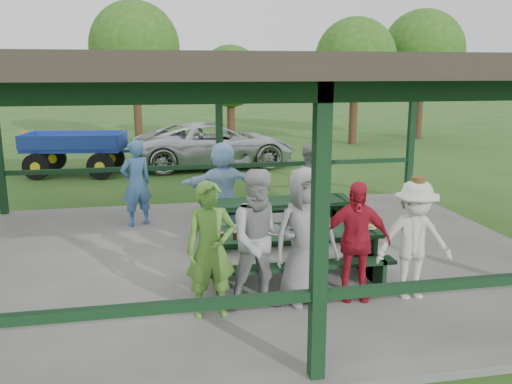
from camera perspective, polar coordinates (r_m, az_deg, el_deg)
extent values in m
plane|color=#264F18|center=(9.33, -0.72, -7.29)|extent=(90.00, 90.00, 0.00)
cube|color=#60605B|center=(9.32, -0.72, -7.01)|extent=(10.00, 8.00, 0.10)
cube|color=black|center=(5.32, 6.69, -4.76)|extent=(0.15, 0.15, 3.00)
cube|color=black|center=(12.63, -3.87, 5.42)|extent=(0.15, 0.15, 3.00)
cube|color=black|center=(14.06, 16.02, 5.70)|extent=(0.15, 0.15, 3.00)
cube|color=black|center=(5.36, -19.35, -12.15)|extent=(4.65, 0.10, 0.10)
cube|color=black|center=(12.65, -14.69, 2.30)|extent=(4.65, 0.10, 0.10)
cube|color=black|center=(13.23, 6.54, 3.08)|extent=(4.65, 0.10, 0.10)
cube|color=black|center=(5.08, 7.10, 10.47)|extent=(9.80, 0.15, 0.20)
cube|color=black|center=(12.53, -3.97, 11.79)|extent=(9.80, 0.15, 0.20)
cube|color=#322B24|center=(8.77, -0.78, 12.89)|extent=(10.60, 8.60, 0.24)
cube|color=black|center=(8.06, 3.95, -4.45)|extent=(2.68, 0.75, 0.06)
cube|color=black|center=(7.64, 5.01, -7.76)|extent=(2.68, 0.28, 0.05)
cube|color=black|center=(8.66, 2.97, -5.25)|extent=(2.68, 0.28, 0.05)
cube|color=black|center=(7.96, -4.26, -7.30)|extent=(0.06, 0.70, 0.75)
cube|color=black|center=(8.53, 11.53, -6.14)|extent=(0.06, 0.70, 0.75)
cube|color=black|center=(8.01, -4.24, -8.30)|extent=(0.06, 1.39, 0.45)
cube|color=black|center=(8.58, 11.48, -7.09)|extent=(0.06, 1.39, 0.45)
cube|color=black|center=(9.98, 2.24, -1.06)|extent=(2.81, 0.75, 0.06)
cube|color=black|center=(9.53, 2.99, -3.56)|extent=(2.81, 0.28, 0.05)
cube|color=black|center=(10.58, 1.53, -1.91)|extent=(2.81, 0.28, 0.05)
cube|color=black|center=(9.86, -4.72, -3.33)|extent=(0.06, 0.70, 0.75)
cube|color=black|center=(10.41, 8.79, -2.58)|extent=(0.06, 0.70, 0.75)
cube|color=black|center=(9.91, -4.70, -4.16)|extent=(0.06, 1.39, 0.45)
cube|color=black|center=(10.45, 8.77, -3.38)|extent=(0.06, 1.39, 0.45)
cylinder|color=white|center=(7.84, -3.68, -4.64)|extent=(0.22, 0.22, 0.01)
torus|color=#A06038|center=(7.81, -3.95, -4.55)|extent=(0.10, 0.10, 0.03)
torus|color=#A06038|center=(7.82, -3.37, -4.52)|extent=(0.10, 0.10, 0.03)
torus|color=#A06038|center=(7.88, -3.72, -4.39)|extent=(0.10, 0.10, 0.03)
cylinder|color=white|center=(7.98, 2.11, -4.31)|extent=(0.22, 0.22, 0.01)
torus|color=#A06038|center=(7.95, 1.86, -4.22)|extent=(0.10, 0.10, 0.03)
torus|color=#A06038|center=(7.97, 2.42, -4.19)|extent=(0.10, 0.10, 0.03)
torus|color=#A06038|center=(8.02, 2.04, -4.07)|extent=(0.10, 0.10, 0.03)
cylinder|color=white|center=(8.13, 6.10, -4.06)|extent=(0.22, 0.22, 0.01)
torus|color=#A06038|center=(8.09, 5.88, -3.97)|extent=(0.10, 0.10, 0.03)
torus|color=#A06038|center=(8.12, 6.42, -3.94)|extent=(0.10, 0.10, 0.03)
torus|color=#A06038|center=(8.16, 6.01, -3.83)|extent=(0.10, 0.10, 0.03)
cylinder|color=white|center=(8.42, 11.83, -3.67)|extent=(0.22, 0.22, 0.01)
torus|color=#A06038|center=(8.39, 11.64, -3.58)|extent=(0.10, 0.10, 0.03)
torus|color=#A06038|center=(8.42, 12.14, -3.54)|extent=(0.10, 0.10, 0.03)
torus|color=#A06038|center=(8.46, 11.72, -3.44)|extent=(0.10, 0.10, 0.03)
cylinder|color=#381E0F|center=(7.66, -3.60, -4.73)|extent=(0.06, 0.06, 0.10)
cylinder|color=#381E0F|center=(7.68, -2.23, -4.65)|extent=(0.06, 0.06, 0.10)
cylinder|color=#381E0F|center=(7.94, 6.10, -4.15)|extent=(0.06, 0.06, 0.10)
cylinder|color=#381E0F|center=(8.00, 7.50, -4.05)|extent=(0.06, 0.06, 0.10)
cylinder|color=#381E0F|center=(8.19, 11.24, -3.79)|extent=(0.06, 0.06, 0.10)
cone|color=white|center=(8.06, -1.95, -3.82)|extent=(0.09, 0.09, 0.10)
cone|color=white|center=(8.12, 0.67, -3.68)|extent=(0.09, 0.09, 0.10)
cone|color=white|center=(8.14, 1.42, -3.64)|extent=(0.09, 0.09, 0.10)
cone|color=white|center=(8.26, 4.70, -3.45)|extent=(0.09, 0.09, 0.10)
imported|color=#558F32|center=(6.89, -4.78, -6.07)|extent=(0.65, 0.44, 1.76)
imported|color=#9A9A9C|center=(7.04, 0.58, -5.12)|extent=(0.93, 0.74, 1.87)
imported|color=gray|center=(7.28, 5.25, -4.61)|extent=(0.98, 0.71, 1.86)
imported|color=#B51A2E|center=(7.50, 10.37, -5.08)|extent=(1.03, 0.57, 1.66)
imported|color=silver|center=(7.72, 16.32, -4.89)|extent=(1.13, 0.72, 1.65)
cylinder|color=brown|center=(7.53, 16.68, 0.68)|extent=(0.35, 0.35, 0.02)
cylinder|color=brown|center=(7.52, 16.71, 1.13)|extent=(0.21, 0.21, 0.11)
imported|color=#9BC7F0|center=(10.68, -3.52, 0.68)|extent=(1.68, 0.76, 1.74)
imported|color=#416FA9|center=(11.15, -12.50, 0.92)|extent=(0.75, 0.63, 1.75)
imported|color=gray|center=(11.09, 5.39, 0.84)|extent=(0.87, 0.71, 1.65)
imported|color=silver|center=(18.33, -4.32, 4.99)|extent=(5.57, 2.92, 1.50)
cube|color=navy|center=(17.73, -18.52, 4.40)|extent=(3.12, 1.90, 0.13)
cube|color=navy|center=(17.00, -19.26, 4.91)|extent=(2.91, 0.52, 0.42)
cube|color=navy|center=(18.40, -17.95, 5.54)|extent=(2.91, 0.52, 0.42)
cube|color=navy|center=(18.17, -23.04, 5.07)|extent=(0.29, 1.46, 0.42)
cube|color=navy|center=(17.34, -13.91, 5.39)|extent=(0.29, 1.46, 0.42)
cylinder|color=black|center=(17.35, -22.12, 2.49)|extent=(0.82, 0.31, 0.80)
cylinder|color=yellow|center=(17.35, -22.12, 2.49)|extent=(0.33, 0.27, 0.29)
cylinder|color=black|center=(18.82, -20.53, 3.34)|extent=(0.82, 0.31, 0.80)
cylinder|color=yellow|center=(18.82, -20.53, 3.34)|extent=(0.33, 0.27, 0.29)
cylinder|color=black|center=(16.80, -16.06, 2.62)|extent=(0.82, 0.31, 0.80)
cylinder|color=yellow|center=(16.80, -16.06, 2.62)|extent=(0.33, 0.27, 0.29)
cylinder|color=black|center=(18.31, -14.92, 3.48)|extent=(0.82, 0.31, 0.80)
cylinder|color=yellow|center=(18.31, -14.92, 3.48)|extent=(0.33, 0.27, 0.29)
cube|color=navy|center=(17.29, -12.14, 4.23)|extent=(1.05, 0.25, 0.08)
cone|color=#F2590C|center=(18.17, -23.22, 5.39)|extent=(0.09, 0.42, 0.42)
cylinder|color=#372016|center=(25.48, -12.37, 8.71)|extent=(0.36, 0.36, 3.11)
sphere|color=#275015|center=(25.45, -12.67, 14.73)|extent=(3.98, 3.98, 3.98)
cylinder|color=#372016|center=(25.05, -2.65, 7.83)|extent=(0.36, 0.36, 2.16)
sphere|color=#275015|center=(24.96, -2.69, 12.09)|extent=(2.77, 2.77, 2.77)
cylinder|color=#372016|center=(24.43, 10.21, 8.18)|extent=(0.36, 0.36, 2.72)
sphere|color=#275015|center=(24.36, 10.43, 13.67)|extent=(3.48, 3.48, 3.48)
cylinder|color=#372016|center=(27.16, 16.78, 8.57)|extent=(0.36, 0.36, 2.99)
sphere|color=#275015|center=(27.12, 17.14, 13.98)|extent=(3.82, 3.82, 3.82)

